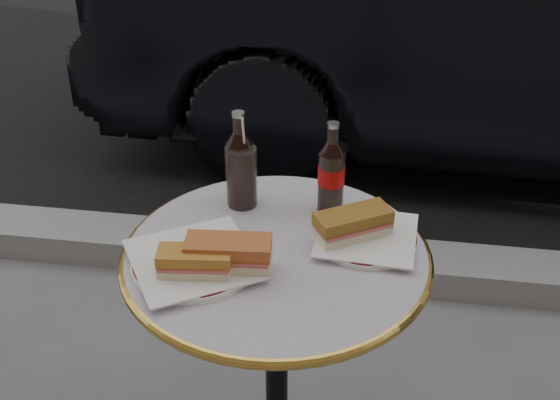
# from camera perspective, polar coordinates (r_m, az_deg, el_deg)

# --- Properties ---
(curb) EXTENTS (40.00, 0.20, 0.12)m
(curb) POSITION_cam_1_polar(r_m,az_deg,el_deg) (2.52, 2.92, -4.86)
(curb) COLOR gray
(curb) RESTS_ON ground
(bistro_table) EXTENTS (0.62, 0.62, 0.73)m
(bistro_table) POSITION_cam_1_polar(r_m,az_deg,el_deg) (1.64, -0.27, -14.55)
(bistro_table) COLOR #BAB2C4
(bistro_table) RESTS_ON ground
(plate_left) EXTENTS (0.31, 0.31, 0.01)m
(plate_left) POSITION_cam_1_polar(r_m,az_deg,el_deg) (1.37, -7.01, -5.07)
(plate_left) COLOR white
(plate_left) RESTS_ON bistro_table
(plate_right) EXTENTS (0.25, 0.25, 0.01)m
(plate_right) POSITION_cam_1_polar(r_m,az_deg,el_deg) (1.43, 7.05, -3.10)
(plate_right) COLOR white
(plate_right) RESTS_ON bistro_table
(sandwich_left_a) EXTENTS (0.14, 0.08, 0.05)m
(sandwich_left_a) POSITION_cam_1_polar(r_m,az_deg,el_deg) (1.31, -6.93, -5.10)
(sandwich_left_a) COLOR #B4782D
(sandwich_left_a) RESTS_ON plate_left
(sandwich_left_b) EXTENTS (0.17, 0.09, 0.06)m
(sandwich_left_b) POSITION_cam_1_polar(r_m,az_deg,el_deg) (1.32, -4.21, -4.43)
(sandwich_left_b) COLOR #B65D2E
(sandwich_left_b) RESTS_ON plate_left
(sandwich_right) EXTENTS (0.17, 0.14, 0.05)m
(sandwich_right) POSITION_cam_1_polar(r_m,az_deg,el_deg) (1.41, 5.93, -2.03)
(sandwich_right) COLOR brown
(sandwich_right) RESTS_ON plate_right
(cola_bottle_left) EXTENTS (0.07, 0.07, 0.22)m
(cola_bottle_left) POSITION_cam_1_polar(r_m,az_deg,el_deg) (1.50, -3.30, 3.40)
(cola_bottle_left) COLOR black
(cola_bottle_left) RESTS_ON bistro_table
(cola_bottle_right) EXTENTS (0.06, 0.06, 0.21)m
(cola_bottle_right) POSITION_cam_1_polar(r_m,az_deg,el_deg) (1.48, 4.21, 2.65)
(cola_bottle_right) COLOR black
(cola_bottle_right) RESTS_ON bistro_table
(cola_glass) EXTENTS (0.09, 0.09, 0.14)m
(cola_glass) POSITION_cam_1_polar(r_m,az_deg,el_deg) (1.51, -3.15, 1.93)
(cola_glass) COLOR black
(cola_glass) RESTS_ON bistro_table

